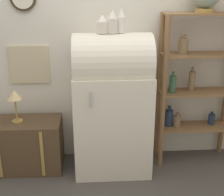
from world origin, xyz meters
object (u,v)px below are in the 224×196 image
vase_left (102,25)px  vase_center (113,23)px  vase_right (121,21)px  refrigerator (112,103)px  suitcase_trunk (25,145)px  desk_lamp (15,98)px

vase_left → vase_center: bearing=1.0°
vase_center → vase_right: (0.08, 0.00, 0.01)m
refrigerator → vase_right: size_ratio=6.36×
refrigerator → vase_left: vase_left is taller
vase_center → vase_right: vase_right is taller
suitcase_trunk → vase_right: 1.60m
suitcase_trunk → desk_lamp: desk_lamp is taller
vase_left → vase_right: vase_right is taller
vase_center → vase_left: bearing=-179.0°
suitcase_trunk → vase_left: 1.47m
vase_left → vase_center: vase_center is taller
vase_left → refrigerator: bearing=5.8°
vase_center → desk_lamp: vase_center is taller
suitcase_trunk → desk_lamp: 0.53m
vase_center → desk_lamp: (-0.96, 0.04, -0.72)m
vase_right → vase_left: bearing=-177.9°
refrigerator → vase_left: 0.77m
suitcase_trunk → vase_center: 1.54m
suitcase_trunk → vase_left: bearing=-3.3°
refrigerator → vase_left: bearing=-174.2°
refrigerator → vase_center: 0.79m
suitcase_trunk → desk_lamp: (-0.05, -0.01, 0.53)m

